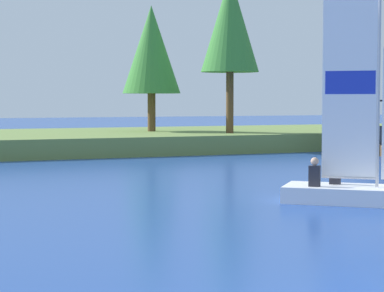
% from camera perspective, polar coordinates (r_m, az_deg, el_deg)
% --- Properties ---
extents(shore_bank, '(80.00, 12.00, 0.90)m').
position_cam_1_polar(shore_bank, '(38.33, -13.15, 0.27)').
color(shore_bank, olive).
rests_on(shore_bank, ground).
extents(shoreline_tree_left, '(3.13, 3.13, 6.75)m').
position_cam_1_polar(shoreline_tree_left, '(40.05, -3.15, 7.40)').
color(shoreline_tree_left, brown).
rests_on(shoreline_tree_left, shore_bank).
extents(shoreline_tree_midleft, '(2.95, 2.95, 8.03)m').
position_cam_1_polar(shoreline_tree_midleft, '(37.97, 2.95, 9.36)').
color(shoreline_tree_midleft, brown).
rests_on(shoreline_tree_midleft, shore_bank).
extents(wooden_dock, '(1.81, 5.53, 0.50)m').
position_cam_1_polar(wooden_dock, '(36.79, 14.21, -0.19)').
color(wooden_dock, brown).
rests_on(wooden_dock, ground).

